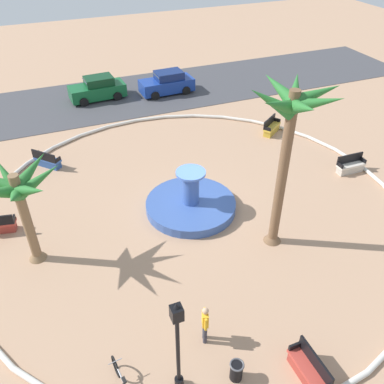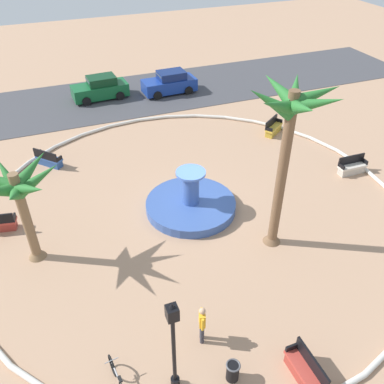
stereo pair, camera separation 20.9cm
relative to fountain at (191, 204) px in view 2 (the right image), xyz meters
The scene contains 16 objects.
ground_plane 0.32m from the fountain, ahead, with size 80.00×80.00×0.00m, color tan.
plaza_curb 0.23m from the fountain, ahead, with size 20.37×20.37×0.20m, color silver.
street_asphalt 14.60m from the fountain, 89.64° to the left, with size 48.00×8.00×0.03m, color #424247.
fountain is the anchor object (origin of this frame).
palm_tree_near_fountain 7.79m from the fountain, behind, with size 3.46×3.44×4.41m.
palm_tree_by_curb 6.74m from the fountain, 53.44° to the right, with size 3.50×3.53×7.19m.
bench_west 9.34m from the fountain, 35.15° to the left, with size 1.60×1.33×1.00m.
bench_north 8.85m from the fountain, 132.34° to the left, with size 1.45×1.52×1.00m.
bench_southeast 9.27m from the fountain, ahead, with size 1.61×0.54×1.00m.
bench_southwest 9.24m from the fountain, 88.46° to the right, with size 0.52×1.61×1.00m.
lamppost 8.94m from the fountain, 114.08° to the right, with size 0.32×0.32×3.83m.
trash_bin 8.63m from the fountain, 102.30° to the right, with size 0.46×0.46×0.73m.
bicycle_red_frame 9.05m from the fountain, 125.09° to the right, with size 0.44×1.71×0.94m.
person_cyclist_helmet 7.20m from the fountain, 107.95° to the right, with size 0.30×0.51×1.64m.
parked_car_leftmost 14.88m from the fountain, 95.65° to the left, with size 4.10×2.11×1.67m.
parked_car_second 14.45m from the fountain, 75.44° to the left, with size 4.05×2.02×1.67m.
Camera 2 is at (-5.60, -14.46, 12.26)m, focal length 38.25 mm.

